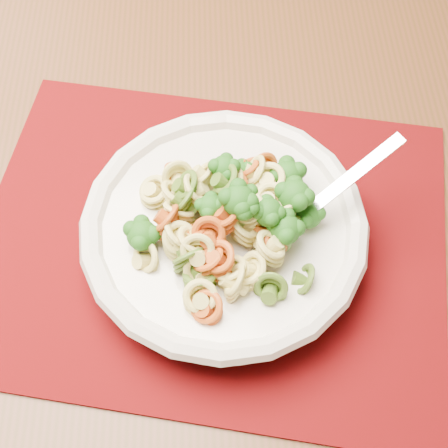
{
  "coord_description": "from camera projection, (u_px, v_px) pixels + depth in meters",
  "views": [
    {
      "loc": [
        0.48,
        -0.79,
        1.27
      ],
      "look_at": [
        0.48,
        -0.52,
        0.81
      ],
      "focal_mm": 50.0,
      "sensor_mm": 36.0,
      "label": 1
    }
  ],
  "objects": [
    {
      "name": "dining_table",
      "position": [
        197.0,
        236.0,
        0.7
      ],
      "size": [
        1.46,
        0.98,
        0.77
      ],
      "rotation": [
        0.0,
        0.0,
        0.05
      ],
      "color": "#552B17",
      "rests_on": "ground"
    },
    {
      "name": "pasta_bowl",
      "position": [
        224.0,
        230.0,
        0.54
      ],
      "size": [
        0.25,
        0.25,
        0.05
      ],
      "color": "silver",
      "rests_on": "placemat"
    },
    {
      "name": "pasta_broccoli_heap",
      "position": [
        224.0,
        220.0,
        0.53
      ],
      "size": [
        0.21,
        0.21,
        0.06
      ],
      "primitive_type": null,
      "color": "#DBCC6C",
      "rests_on": "pasta_bowl"
    },
    {
      "name": "placemat",
      "position": [
        211.0,
        240.0,
        0.57
      ],
      "size": [
        0.47,
        0.39,
        0.0
      ],
      "primitive_type": "cube",
      "rotation": [
        0.0,
        0.0,
        -0.14
      ],
      "color": "#500308",
      "rests_on": "dining_table"
    },
    {
      "name": "fork",
      "position": [
        275.0,
        238.0,
        0.52
      ],
      "size": [
        0.16,
        0.12,
        0.08
      ],
      "primitive_type": null,
      "rotation": [
        0.0,
        -0.35,
        0.61
      ],
      "color": "silver",
      "rests_on": "pasta_bowl"
    }
  ]
}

